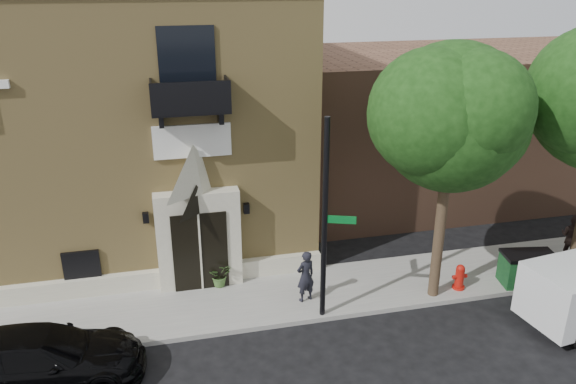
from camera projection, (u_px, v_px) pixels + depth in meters
name	position (u px, v px, depth m)	size (l,w,h in m)	color
ground	(246.00, 333.00, 15.96)	(120.00, 120.00, 0.00)	black
sidewalk	(270.00, 298.00, 17.51)	(42.00, 3.00, 0.15)	gray
church	(128.00, 114.00, 20.81)	(12.20, 11.01, 9.30)	tan
neighbour_building	(473.00, 122.00, 25.51)	(18.00, 8.00, 6.40)	brown
street_tree_left	(455.00, 116.00, 15.42)	(4.97, 4.38, 7.77)	#38281C
black_sedan	(40.00, 358.00, 13.78)	(2.04, 5.01, 1.46)	black
street_sign	(325.00, 221.00, 15.50)	(0.90, 1.14, 5.96)	black
fire_hydrant	(460.00, 277.00, 17.77)	(0.48, 0.38, 0.84)	#B2140C
dumpster	(527.00, 268.00, 18.01)	(1.77, 1.19, 1.07)	#103A1D
planter	(220.00, 274.00, 17.94)	(0.72, 0.62, 0.80)	#456C30
pedestrian_near	(306.00, 276.00, 16.98)	(0.61, 0.40, 1.67)	black
pedestrian_far	(572.00, 237.00, 19.44)	(0.83, 0.65, 1.71)	#312322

